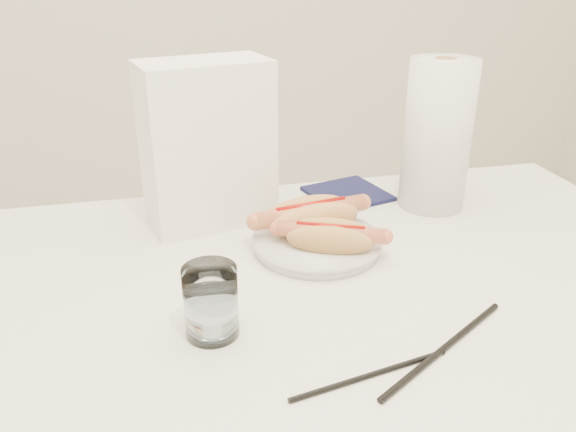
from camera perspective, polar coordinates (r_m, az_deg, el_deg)
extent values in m
cube|color=white|center=(0.77, 2.70, -9.27)|extent=(1.20, 0.80, 0.04)
cylinder|color=silver|center=(1.45, 19.91, -10.97)|extent=(0.04, 0.04, 0.71)
cylinder|color=silver|center=(0.88, 2.89, -2.85)|extent=(0.21, 0.21, 0.02)
ellipsoid|color=tan|center=(0.88, 2.75, -0.36)|extent=(0.15, 0.06, 0.05)
ellipsoid|color=tan|center=(0.91, 1.81, 0.47)|extent=(0.15, 0.06, 0.05)
ellipsoid|color=tan|center=(0.90, 2.26, -0.61)|extent=(0.14, 0.08, 0.03)
cylinder|color=#C26B44|center=(0.89, 2.28, 0.43)|extent=(0.19, 0.06, 0.03)
cylinder|color=#990A05|center=(0.88, 2.29, 1.12)|extent=(0.12, 0.03, 0.01)
ellipsoid|color=tan|center=(0.83, 4.10, -2.42)|extent=(0.13, 0.08, 0.04)
ellipsoid|color=tan|center=(0.85, 4.31, -1.55)|extent=(0.13, 0.08, 0.04)
ellipsoid|color=tan|center=(0.84, 4.19, -2.58)|extent=(0.12, 0.09, 0.02)
cylinder|color=#C66446|center=(0.84, 4.22, -1.65)|extent=(0.15, 0.08, 0.02)
cylinder|color=#990A05|center=(0.83, 4.24, -1.03)|extent=(0.09, 0.05, 0.01)
cylinder|color=silver|center=(0.68, -7.64, -8.41)|extent=(0.06, 0.06, 0.09)
cylinder|color=black|center=(0.64, 8.18, -15.31)|extent=(0.19, 0.04, 0.01)
cylinder|color=black|center=(0.69, 15.24, -12.48)|extent=(0.21, 0.13, 0.01)
cube|color=white|center=(0.93, -7.97, 7.00)|extent=(0.22, 0.15, 0.26)
cube|color=#111437|center=(1.08, 5.90, 2.23)|extent=(0.16, 0.16, 0.01)
cylinder|color=white|center=(1.02, 14.58, 7.74)|extent=(0.14, 0.14, 0.26)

